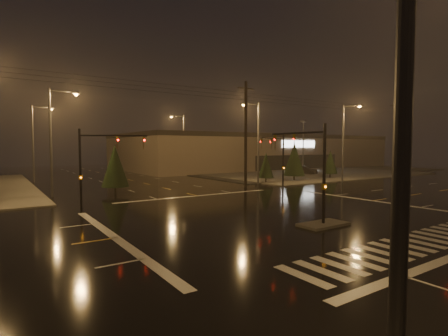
# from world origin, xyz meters

# --- Properties ---
(ground) EXTENTS (140.00, 140.00, 0.00)m
(ground) POSITION_xyz_m (0.00, 0.00, 0.00)
(ground) COLOR black
(ground) RESTS_ON ground
(sidewalk_ne) EXTENTS (36.00, 36.00, 0.12)m
(sidewalk_ne) POSITION_xyz_m (30.00, 30.00, 0.06)
(sidewalk_ne) COLOR #413F3A
(sidewalk_ne) RESTS_ON ground
(median_island) EXTENTS (3.00, 1.60, 0.15)m
(median_island) POSITION_xyz_m (0.00, -4.00, 0.07)
(median_island) COLOR #413F3A
(median_island) RESTS_ON ground
(crosswalk) EXTENTS (15.00, 2.60, 0.01)m
(crosswalk) POSITION_xyz_m (0.00, -9.00, 0.01)
(crosswalk) COLOR beige
(crosswalk) RESTS_ON ground
(stop_bar_far) EXTENTS (16.00, 0.50, 0.01)m
(stop_bar_far) POSITION_xyz_m (0.00, 11.00, 0.01)
(stop_bar_far) COLOR beige
(stop_bar_far) RESTS_ON ground
(parking_lot) EXTENTS (50.00, 24.00, 0.08)m
(parking_lot) POSITION_xyz_m (35.00, 28.00, 0.04)
(parking_lot) COLOR black
(parking_lot) RESTS_ON ground
(retail_building) EXTENTS (60.20, 28.30, 7.20)m
(retail_building) POSITION_xyz_m (35.00, 45.99, 3.84)
(retail_building) COLOR #756353
(retail_building) RESTS_ON ground
(signal_mast_median) EXTENTS (0.25, 4.59, 6.00)m
(signal_mast_median) POSITION_xyz_m (0.00, -3.07, 3.75)
(signal_mast_median) COLOR black
(signal_mast_median) RESTS_ON ground
(signal_mast_ne) EXTENTS (4.84, 1.86, 6.00)m
(signal_mast_ne) POSITION_xyz_m (9.50, 10.14, 3.79)
(signal_mast_ne) COLOR black
(signal_mast_ne) RESTS_ON ground
(signal_mast_nw) EXTENTS (4.84, 1.86, 6.00)m
(signal_mast_nw) POSITION_xyz_m (-9.50, 10.14, 3.79)
(signal_mast_nw) COLOR black
(signal_mast_nw) RESTS_ON ground
(streetlight_0) EXTENTS (2.77, 0.32, 10.00)m
(streetlight_0) POSITION_xyz_m (-11.18, -15.00, 5.80)
(streetlight_0) COLOR #38383A
(streetlight_0) RESTS_ON ground
(streetlight_1) EXTENTS (2.77, 0.32, 10.00)m
(streetlight_1) POSITION_xyz_m (-11.18, 18.00, 5.80)
(streetlight_1) COLOR #38383A
(streetlight_1) RESTS_ON ground
(streetlight_2) EXTENTS (2.77, 0.32, 10.00)m
(streetlight_2) POSITION_xyz_m (-11.18, 34.00, 5.80)
(streetlight_2) COLOR #38383A
(streetlight_2) RESTS_ON ground
(streetlight_3) EXTENTS (2.77, 0.32, 10.00)m
(streetlight_3) POSITION_xyz_m (11.18, 16.00, 5.80)
(streetlight_3) COLOR #38383A
(streetlight_3) RESTS_ON ground
(streetlight_4) EXTENTS (2.77, 0.32, 10.00)m
(streetlight_4) POSITION_xyz_m (11.18, 36.00, 5.80)
(streetlight_4) COLOR #38383A
(streetlight_4) RESTS_ON ground
(streetlight_6) EXTENTS (0.32, 2.77, 10.00)m
(streetlight_6) POSITION_xyz_m (22.00, 11.18, 5.80)
(streetlight_6) COLOR #38383A
(streetlight_6) RESTS_ON ground
(utility_pole_1) EXTENTS (2.20, 0.32, 12.00)m
(utility_pole_1) POSITION_xyz_m (8.00, 14.00, 6.13)
(utility_pole_1) COLOR black
(utility_pole_1) RESTS_ON ground
(utility_pole_2) EXTENTS (2.20, 0.32, 12.00)m
(utility_pole_2) POSITION_xyz_m (38.00, 14.00, 6.13)
(utility_pole_2) COLOR black
(utility_pole_2) RESTS_ON ground
(conifer_0) EXTENTS (2.02, 2.02, 3.86)m
(conifer_0) POSITION_xyz_m (13.08, 16.37, 2.27)
(conifer_0) COLOR black
(conifer_0) RESTS_ON ground
(conifer_1) EXTENTS (2.88, 2.88, 5.20)m
(conifer_1) POSITION_xyz_m (18.36, 16.61, 2.95)
(conifer_1) COLOR black
(conifer_1) RESTS_ON ground
(conifer_2) EXTENTS (2.18, 2.18, 4.11)m
(conifer_2) POSITION_xyz_m (25.32, 16.21, 2.40)
(conifer_2) COLOR black
(conifer_2) RESTS_ON ground
(conifer_3) EXTENTS (2.65, 2.65, 4.85)m
(conifer_3) POSITION_xyz_m (-5.99, 16.85, 2.77)
(conifer_3) COLOR black
(conifer_3) RESTS_ON ground
(car_parked) EXTENTS (3.54, 4.97, 1.57)m
(car_parked) POSITION_xyz_m (27.69, 23.62, 0.79)
(car_parked) COLOR black
(car_parked) RESTS_ON ground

